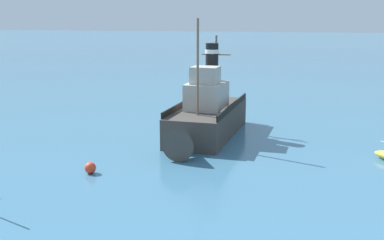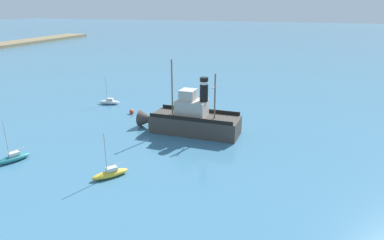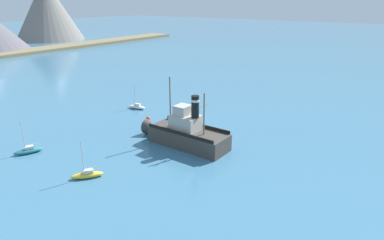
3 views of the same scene
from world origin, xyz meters
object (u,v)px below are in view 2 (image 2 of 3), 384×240
(sailboat_yellow, at_px, (110,173))
(sailboat_teal, at_px, (13,158))
(mooring_buoy, at_px, (132,112))
(sailboat_white, at_px, (109,102))
(old_tugboat, at_px, (191,120))

(sailboat_yellow, relative_size, sailboat_teal, 1.00)
(mooring_buoy, bearing_deg, sailboat_yellow, -158.14)
(sailboat_white, relative_size, sailboat_teal, 1.00)
(old_tugboat, relative_size, mooring_buoy, 19.27)
(sailboat_yellow, bearing_deg, mooring_buoy, 21.86)
(old_tugboat, height_order, sailboat_yellow, old_tugboat)
(sailboat_teal, xyz_separation_m, mooring_buoy, (19.88, -4.43, -0.05))
(sailboat_yellow, bearing_deg, sailboat_white, 31.34)
(sailboat_teal, bearing_deg, sailboat_yellow, -88.93)
(sailboat_white, distance_m, sailboat_teal, 23.76)
(sailboat_white, relative_size, mooring_buoy, 6.53)
(sailboat_yellow, xyz_separation_m, sailboat_teal, (-0.23, 12.31, 0.00))
(sailboat_yellow, distance_m, mooring_buoy, 21.17)
(sailboat_yellow, height_order, sailboat_teal, same)
(sailboat_teal, distance_m, mooring_buoy, 20.36)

